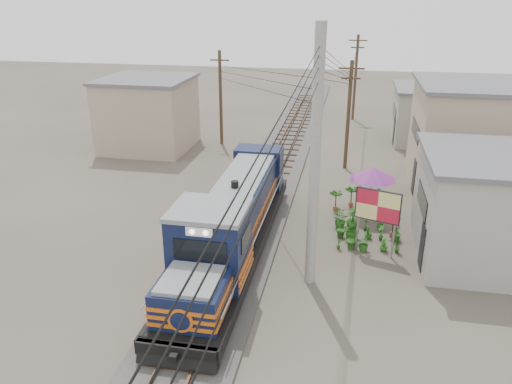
% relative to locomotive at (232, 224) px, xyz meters
% --- Properties ---
extents(ground, '(120.00, 120.00, 0.00)m').
position_rel_locomotive_xyz_m(ground, '(0.00, -0.85, -1.63)').
color(ground, '#473F35').
rests_on(ground, ground).
extents(ballast, '(3.60, 70.00, 0.16)m').
position_rel_locomotive_xyz_m(ballast, '(0.00, 9.15, -1.55)').
color(ballast, '#595651').
rests_on(ballast, ground).
extents(track, '(1.15, 70.00, 0.12)m').
position_rel_locomotive_xyz_m(track, '(0.00, 9.15, -1.37)').
color(track, '#51331E').
rests_on(track, ground).
extents(locomotive, '(2.72, 14.81, 3.67)m').
position_rel_locomotive_xyz_m(locomotive, '(0.00, 0.00, 0.00)').
color(locomotive, black).
rests_on(locomotive, ground).
extents(utility_pole_main, '(0.40, 0.40, 10.00)m').
position_rel_locomotive_xyz_m(utility_pole_main, '(3.50, -1.35, 3.37)').
color(utility_pole_main, '#9E9B93').
rests_on(utility_pole_main, ground).
extents(wooden_pole_mid, '(1.60, 0.24, 7.00)m').
position_rel_locomotive_xyz_m(wooden_pole_mid, '(4.50, 13.15, 2.05)').
color(wooden_pole_mid, '#4C3826').
rests_on(wooden_pole_mid, ground).
extents(wooden_pole_far, '(1.60, 0.24, 7.50)m').
position_rel_locomotive_xyz_m(wooden_pole_far, '(4.80, 27.15, 2.31)').
color(wooden_pole_far, '#4C3826').
rests_on(wooden_pole_far, ground).
extents(wooden_pole_left, '(1.60, 0.24, 7.00)m').
position_rel_locomotive_xyz_m(wooden_pole_left, '(-5.00, 17.15, 2.05)').
color(wooden_pole_left, '#4C3826').
rests_on(wooden_pole_left, ground).
extents(power_lines, '(9.65, 19.00, 3.30)m').
position_rel_locomotive_xyz_m(power_lines, '(-0.14, 7.65, 5.94)').
color(power_lines, black).
rests_on(power_lines, ground).
extents(shophouse_front, '(7.35, 6.30, 4.70)m').
position_rel_locomotive_xyz_m(shophouse_front, '(11.50, 2.15, 0.73)').
color(shophouse_front, gray).
rests_on(shophouse_front, ground).
extents(shophouse_mid, '(8.40, 7.35, 6.20)m').
position_rel_locomotive_xyz_m(shophouse_mid, '(12.50, 11.15, 1.48)').
color(shophouse_mid, tan).
rests_on(shophouse_mid, ground).
extents(shophouse_back, '(6.30, 6.30, 4.20)m').
position_rel_locomotive_xyz_m(shophouse_back, '(11.00, 21.15, 0.48)').
color(shophouse_back, gray).
rests_on(shophouse_back, ground).
extents(shophouse_left, '(6.30, 6.30, 5.20)m').
position_rel_locomotive_xyz_m(shophouse_left, '(-10.00, 15.15, 0.98)').
color(shophouse_left, tan).
rests_on(shophouse_left, ground).
extents(billboard, '(1.91, 0.74, 3.05)m').
position_rel_locomotive_xyz_m(billboard, '(6.09, 1.48, 0.62)').
color(billboard, '#99999E').
rests_on(billboard, ground).
extents(market_umbrella, '(3.13, 3.13, 2.67)m').
position_rel_locomotive_xyz_m(market_umbrella, '(5.98, 5.60, 0.72)').
color(market_umbrella, black).
rests_on(market_umbrella, ground).
extents(vendor, '(0.68, 0.62, 1.55)m').
position_rel_locomotive_xyz_m(vendor, '(6.30, 5.65, -0.85)').
color(vendor, black).
rests_on(vendor, ground).
extents(plant_nursery, '(3.45, 3.10, 1.02)m').
position_rel_locomotive_xyz_m(plant_nursery, '(5.36, 2.91, -1.19)').
color(plant_nursery, '#28631C').
rests_on(plant_nursery, ground).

